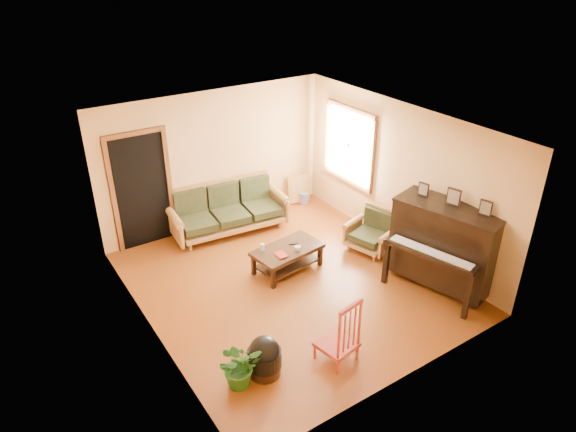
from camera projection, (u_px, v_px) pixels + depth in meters
floor at (290, 282)px, 8.30m from camera, size 5.00×5.00×0.00m
doorway at (142, 192)px, 8.94m from camera, size 1.08×0.16×2.05m
window at (349, 145)px, 9.63m from camera, size 0.12×1.36×1.46m
sofa at (229, 209)px, 9.57m from camera, size 2.24×1.12×0.93m
coffee_table at (287, 259)px, 8.53m from camera, size 1.22×0.77×0.42m
armchair at (370, 232)px, 8.99m from camera, size 0.91×0.93×0.76m
piano at (444, 247)px, 7.93m from camera, size 1.31×1.78×1.40m
footstool at (265, 360)px, 6.45m from camera, size 0.56×0.56×0.41m
red_chair at (337, 329)px, 6.55m from camera, size 0.54×0.58×0.98m
leaning_frame at (299, 189)px, 10.74m from camera, size 0.48×0.19×0.63m
ceramic_crock at (304, 198)px, 10.79m from camera, size 0.24×0.24×0.23m
potted_plant at (240, 365)px, 6.24m from camera, size 0.61×0.55×0.61m
book at (277, 256)px, 8.19m from camera, size 0.17×0.22×0.02m
candle at (262, 247)px, 8.34m from camera, size 0.09×0.09×0.12m
glass_jar at (298, 248)px, 8.37m from camera, size 0.10×0.10×0.07m
remote at (293, 244)px, 8.54m from camera, size 0.16×0.10×0.02m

